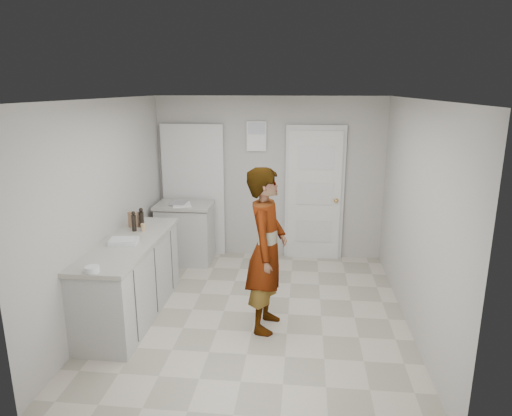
# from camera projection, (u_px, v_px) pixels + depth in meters

# --- Properties ---
(ground) EXTENTS (4.00, 4.00, 0.00)m
(ground) POSITION_uv_depth(u_px,v_px,m) (256.00, 313.00, 5.47)
(ground) COLOR #9E9884
(ground) RESTS_ON ground
(room_shell) EXTENTS (4.00, 4.00, 4.00)m
(room_shell) POSITION_uv_depth(u_px,v_px,m) (258.00, 193.00, 7.10)
(room_shell) COLOR #B2AFA8
(room_shell) RESTS_ON ground
(main_counter) EXTENTS (0.64, 1.96, 0.93)m
(main_counter) POSITION_uv_depth(u_px,v_px,m) (131.00, 281.00, 5.32)
(main_counter) COLOR silver
(main_counter) RESTS_ON ground
(side_counter) EXTENTS (0.84, 0.61, 0.93)m
(side_counter) POSITION_uv_depth(u_px,v_px,m) (185.00, 235.00, 6.98)
(side_counter) COLOR silver
(side_counter) RESTS_ON ground
(person) EXTENTS (0.51, 0.71, 1.82)m
(person) POSITION_uv_depth(u_px,v_px,m) (267.00, 250.00, 4.94)
(person) COLOR silver
(person) RESTS_ON ground
(cake_mix_box) EXTENTS (0.12, 0.06, 0.19)m
(cake_mix_box) POSITION_uv_depth(u_px,v_px,m) (133.00, 220.00, 5.69)
(cake_mix_box) COLOR #896144
(cake_mix_box) RESTS_ON main_counter
(spice_jar) EXTENTS (0.06, 0.06, 0.09)m
(spice_jar) POSITION_uv_depth(u_px,v_px,m) (143.00, 227.00, 5.56)
(spice_jar) COLOR tan
(spice_jar) RESTS_ON main_counter
(oil_cruet_a) EXTENTS (0.06, 0.06, 0.25)m
(oil_cruet_a) POSITION_uv_depth(u_px,v_px,m) (141.00, 218.00, 5.68)
(oil_cruet_a) COLOR black
(oil_cruet_a) RESTS_ON main_counter
(oil_cruet_b) EXTENTS (0.06, 0.06, 0.25)m
(oil_cruet_b) POSITION_uv_depth(u_px,v_px,m) (134.00, 222.00, 5.52)
(oil_cruet_b) COLOR black
(oil_cruet_b) RESTS_ON main_counter
(baking_dish) EXTENTS (0.33, 0.26, 0.05)m
(baking_dish) POSITION_uv_depth(u_px,v_px,m) (124.00, 241.00, 5.10)
(baking_dish) COLOR silver
(baking_dish) RESTS_ON main_counter
(egg_bowl) EXTENTS (0.14, 0.14, 0.05)m
(egg_bowl) POSITION_uv_depth(u_px,v_px,m) (92.00, 269.00, 4.32)
(egg_bowl) COLOR silver
(egg_bowl) RESTS_ON main_counter
(papers) EXTENTS (0.36, 0.41, 0.01)m
(papers) POSITION_uv_depth(u_px,v_px,m) (182.00, 204.00, 6.79)
(papers) COLOR white
(papers) RESTS_ON side_counter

